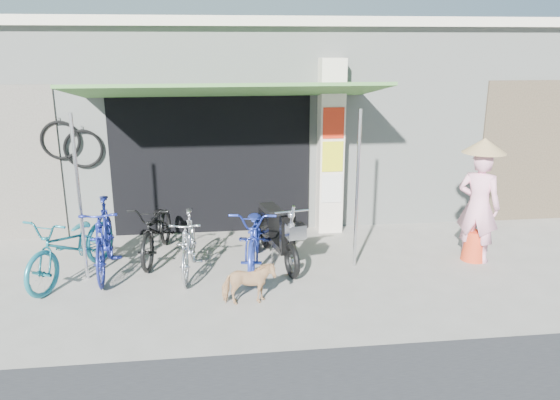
{
  "coord_description": "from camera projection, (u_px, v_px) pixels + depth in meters",
  "views": [
    {
      "loc": [
        -1.13,
        -6.7,
        3.24
      ],
      "look_at": [
        -0.2,
        1.0,
        1.0
      ],
      "focal_mm": 35.0,
      "sensor_mm": 36.0,
      "label": 1
    }
  ],
  "objects": [
    {
      "name": "ground",
      "position": [
        303.0,
        290.0,
        7.42
      ],
      "size": [
        80.0,
        80.0,
        0.0
      ],
      "primitive_type": "plane",
      "color": "gray",
      "rests_on": "ground"
    },
    {
      "name": "bicycle_shop",
      "position": [
        266.0,
        110.0,
        11.76
      ],
      "size": [
        12.3,
        5.3,
        3.66
      ],
      "color": "#A4AAA2",
      "rests_on": "ground"
    },
    {
      "name": "shop_pillar",
      "position": [
        330.0,
        147.0,
        9.43
      ],
      "size": [
        0.42,
        0.44,
        3.0
      ],
      "color": "beige",
      "rests_on": "ground"
    },
    {
      "name": "awning",
      "position": [
        228.0,
        93.0,
        8.17
      ],
      "size": [
        4.6,
        1.88,
        2.72
      ],
      "color": "#3E6F32",
      "rests_on": "ground"
    },
    {
      "name": "neighbour_right",
      "position": [
        548.0,
        152.0,
        10.1
      ],
      "size": [
        2.6,
        0.06,
        2.6
      ],
      "primitive_type": "cube",
      "color": "brown",
      "rests_on": "ground"
    },
    {
      "name": "bike_teal",
      "position": [
        73.0,
        246.0,
        7.67
      ],
      "size": [
        1.37,
        1.99,
        0.99
      ],
      "primitive_type": "imported",
      "rotation": [
        0.0,
        0.0,
        -0.42
      ],
      "color": "#1C6F7E",
      "rests_on": "ground"
    },
    {
      "name": "bike_blue",
      "position": [
        104.0,
        238.0,
        7.85
      ],
      "size": [
        0.63,
        1.81,
        1.07
      ],
      "primitive_type": "imported",
      "rotation": [
        0.0,
        0.0,
        0.07
      ],
      "color": "navy",
      "rests_on": "ground"
    },
    {
      "name": "bike_black",
      "position": [
        157.0,
        229.0,
        8.45
      ],
      "size": [
        0.85,
        1.81,
        0.92
      ],
      "primitive_type": "imported",
      "rotation": [
        0.0,
        0.0,
        -0.14
      ],
      "color": "black",
      "rests_on": "ground"
    },
    {
      "name": "bike_silver",
      "position": [
        188.0,
        244.0,
        7.84
      ],
      "size": [
        0.53,
        1.54,
        0.91
      ],
      "primitive_type": "imported",
      "rotation": [
        0.0,
        0.0,
        -0.07
      ],
      "color": "silver",
      "rests_on": "ground"
    },
    {
      "name": "bike_navy",
      "position": [
        255.0,
        236.0,
        8.07
      ],
      "size": [
        0.91,
        1.95,
        0.99
      ],
      "primitive_type": "imported",
      "rotation": [
        0.0,
        0.0,
        -0.14
      ],
      "color": "#22349C",
      "rests_on": "ground"
    },
    {
      "name": "street_dog",
      "position": [
        249.0,
        283.0,
        6.95
      ],
      "size": [
        0.7,
        0.36,
        0.57
      ],
      "primitive_type": "imported",
      "rotation": [
        0.0,
        0.0,
        1.65
      ],
      "color": "#998851",
      "rests_on": "ground"
    },
    {
      "name": "moped",
      "position": [
        277.0,
        233.0,
        8.3
      ],
      "size": [
        0.62,
        1.75,
        1.0
      ],
      "rotation": [
        0.0,
        0.0,
        0.21
      ],
      "color": "black",
      "rests_on": "ground"
    },
    {
      "name": "nun",
      "position": [
        479.0,
        202.0,
        8.21
      ],
      "size": [
        0.75,
        0.72,
        1.9
      ],
      "rotation": [
        0.0,
        0.0,
        2.45
      ],
      "color": "pink",
      "rests_on": "ground"
    }
  ]
}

